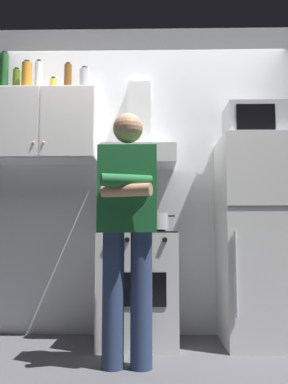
{
  "coord_description": "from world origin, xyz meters",
  "views": [
    {
      "loc": [
        0.06,
        -3.05,
        0.83
      ],
      "look_at": [
        0.0,
        0.0,
        1.15
      ],
      "focal_mm": 38.96,
      "sensor_mm": 36.0,
      "label": 1
    }
  ],
  "objects_px": {
    "refrigerator": "(259,239)",
    "bottle_olive_oil": "(16,82)",
    "bottle_beer_brown": "(68,79)",
    "bottle_vodka_clear": "(39,77)",
    "person_standing": "(127,225)",
    "bottle_spice_jar": "(53,86)",
    "cooking_pot": "(155,222)",
    "bottle_liquor_amber": "(27,77)",
    "upper_cabinet": "(45,126)",
    "bottle_wine_green": "(4,73)",
    "stove_oven": "(138,287)",
    "microwave": "(255,123)",
    "bottle_canister_steel": "(85,80)",
    "range_hood": "(139,144)"
  },
  "relations": [
    {
      "from": "stove_oven",
      "to": "cooking_pot",
      "type": "bearing_deg",
      "value": -42.49
    },
    {
      "from": "upper_cabinet",
      "to": "refrigerator",
      "type": "xyz_separation_m",
      "value": [
        1.75,
        -0.12,
        -0.95
      ]
    },
    {
      "from": "cooking_pot",
      "to": "bottle_wine_green",
      "type": "height_order",
      "value": "bottle_wine_green"
    },
    {
      "from": "bottle_spice_jar",
      "to": "bottle_vodka_clear",
      "type": "bearing_deg",
      "value": -172.3
    },
    {
      "from": "cooking_pot",
      "to": "bottle_spice_jar",
      "type": "distance_m",
      "value": 1.49
    },
    {
      "from": "range_hood",
      "to": "person_standing",
      "type": "relative_size",
      "value": 0.46
    },
    {
      "from": "bottle_olive_oil",
      "to": "bottle_vodka_clear",
      "type": "relative_size",
      "value": 0.82
    },
    {
      "from": "range_hood",
      "to": "microwave",
      "type": "xyz_separation_m",
      "value": [
        0.95,
        -0.11,
        0.14
      ]
    },
    {
      "from": "upper_cabinet",
      "to": "bottle_beer_brown",
      "type": "height_order",
      "value": "bottle_beer_brown"
    },
    {
      "from": "stove_oven",
      "to": "person_standing",
      "type": "xyz_separation_m",
      "value": [
        -0.05,
        -0.61,
        0.47
      ]
    },
    {
      "from": "cooking_pot",
      "to": "bottle_canister_steel",
      "type": "distance_m",
      "value": 1.37
    },
    {
      "from": "refrigerator",
      "to": "bottle_canister_steel",
      "type": "xyz_separation_m",
      "value": [
        -1.42,
        0.12,
        1.35
      ]
    },
    {
      "from": "microwave",
      "to": "bottle_liquor_amber",
      "type": "xyz_separation_m",
      "value": [
        -1.91,
        0.08,
        0.44
      ]
    },
    {
      "from": "bottle_beer_brown",
      "to": "stove_oven",
      "type": "bearing_deg",
      "value": -15.35
    },
    {
      "from": "cooking_pot",
      "to": "bottle_liquor_amber",
      "type": "bearing_deg",
      "value": 168.81
    },
    {
      "from": "range_hood",
      "to": "cooking_pot",
      "type": "relative_size",
      "value": 2.46
    },
    {
      "from": "bottle_wine_green",
      "to": "stove_oven",
      "type": "bearing_deg",
      "value": -5.91
    },
    {
      "from": "range_hood",
      "to": "microwave",
      "type": "relative_size",
      "value": 1.56
    },
    {
      "from": "person_standing",
      "to": "cooking_pot",
      "type": "bearing_deg",
      "value": 69.7
    },
    {
      "from": "person_standing",
      "to": "bottle_spice_jar",
      "type": "height_order",
      "value": "bottle_spice_jar"
    },
    {
      "from": "refrigerator",
      "to": "upper_cabinet",
      "type": "bearing_deg",
      "value": 175.93
    },
    {
      "from": "upper_cabinet",
      "to": "bottle_liquor_amber",
      "type": "bearing_deg",
      "value": -169.48
    },
    {
      "from": "bottle_vodka_clear",
      "to": "bottle_canister_steel",
      "type": "xyz_separation_m",
      "value": [
        0.4,
        -0.0,
        -0.03
      ]
    },
    {
      "from": "upper_cabinet",
      "to": "bottle_wine_green",
      "type": "distance_m",
      "value": 0.6
    },
    {
      "from": "bottle_wine_green",
      "to": "bottle_canister_steel",
      "type": "xyz_separation_m",
      "value": [
        0.7,
        -0.0,
        -0.07
      ]
    },
    {
      "from": "microwave",
      "to": "bottle_olive_oil",
      "type": "relative_size",
      "value": 2.07
    },
    {
      "from": "upper_cabinet",
      "to": "bottle_beer_brown",
      "type": "bearing_deg",
      "value": 13.95
    },
    {
      "from": "range_hood",
      "to": "bottle_spice_jar",
      "type": "relative_size",
      "value": 5.48
    },
    {
      "from": "stove_oven",
      "to": "bottle_canister_steel",
      "type": "distance_m",
      "value": 1.78
    },
    {
      "from": "range_hood",
      "to": "person_standing",
      "type": "height_order",
      "value": "range_hood"
    },
    {
      "from": "bottle_spice_jar",
      "to": "bottle_olive_oil",
      "type": "bearing_deg",
      "value": 175.77
    },
    {
      "from": "stove_oven",
      "to": "upper_cabinet",
      "type": "bearing_deg",
      "value": 171.1
    },
    {
      "from": "bottle_beer_brown",
      "to": "bottle_vodka_clear",
      "type": "relative_size",
      "value": 0.98
    },
    {
      "from": "range_hood",
      "to": "bottle_wine_green",
      "type": "distance_m",
      "value": 1.32
    },
    {
      "from": "upper_cabinet",
      "to": "microwave",
      "type": "distance_m",
      "value": 1.75
    },
    {
      "from": "bottle_beer_brown",
      "to": "bottle_wine_green",
      "type": "xyz_separation_m",
      "value": [
        -0.54,
        -0.05,
        0.04
      ]
    },
    {
      "from": "bottle_liquor_amber",
      "to": "bottle_spice_jar",
      "type": "xyz_separation_m",
      "value": [
        0.22,
        0.05,
        -0.06
      ]
    },
    {
      "from": "bottle_wine_green",
      "to": "bottle_spice_jar",
      "type": "bearing_deg",
      "value": 2.81
    },
    {
      "from": "bottle_spice_jar",
      "to": "bottle_wine_green",
      "type": "bearing_deg",
      "value": -177.19
    },
    {
      "from": "bottle_beer_brown",
      "to": "person_standing",
      "type": "bearing_deg",
      "value": -53.71
    },
    {
      "from": "person_standing",
      "to": "bottle_spice_jar",
      "type": "distance_m",
      "value": 1.58
    },
    {
      "from": "range_hood",
      "to": "cooking_pot",
      "type": "xyz_separation_m",
      "value": [
        0.13,
        -0.25,
        -0.66
      ]
    },
    {
      "from": "bottle_vodka_clear",
      "to": "bottle_liquor_amber",
      "type": "xyz_separation_m",
      "value": [
        -0.09,
        -0.03,
        -0.01
      ]
    },
    {
      "from": "range_hood",
      "to": "microwave",
      "type": "distance_m",
      "value": 0.97
    },
    {
      "from": "upper_cabinet",
      "to": "microwave",
      "type": "height_order",
      "value": "upper_cabinet"
    },
    {
      "from": "person_standing",
      "to": "cooking_pot",
      "type": "height_order",
      "value": "person_standing"
    },
    {
      "from": "upper_cabinet",
      "to": "bottle_beer_brown",
      "type": "relative_size",
      "value": 3.23
    },
    {
      "from": "refrigerator",
      "to": "bottle_spice_jar",
      "type": "xyz_separation_m",
      "value": [
        -1.69,
        0.14,
        1.31
      ]
    },
    {
      "from": "microwave",
      "to": "bottle_canister_steel",
      "type": "bearing_deg",
      "value": 175.92
    },
    {
      "from": "refrigerator",
      "to": "bottle_olive_oil",
      "type": "height_order",
      "value": "bottle_olive_oil"
    }
  ]
}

